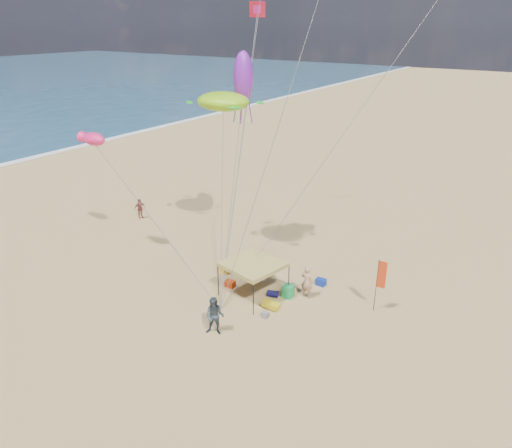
{
  "coord_description": "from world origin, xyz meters",
  "views": [
    {
      "loc": [
        12.51,
        -15.52,
        13.62
      ],
      "look_at": [
        0.0,
        3.0,
        4.0
      ],
      "focal_mm": 33.41,
      "sensor_mm": 36.0,
      "label": 1
    }
  ],
  "objects_px": {
    "cooler_blue": "(321,282)",
    "chair_green": "(288,291)",
    "canopy_tent": "(253,249)",
    "cooler_red": "(230,284)",
    "person_near_b": "(215,316)",
    "beach_cart": "(271,305)",
    "chair_yellow": "(226,267)",
    "person_near_c": "(263,268)",
    "person_near_a": "(307,282)",
    "person_far_a": "(140,209)",
    "feather_flag": "(380,278)"
  },
  "relations": [
    {
      "from": "person_near_a",
      "to": "person_far_a",
      "type": "xyz_separation_m",
      "value": [
        -15.49,
        2.78,
        -0.16
      ]
    },
    {
      "from": "person_near_c",
      "to": "cooler_red",
      "type": "bearing_deg",
      "value": 67.45
    },
    {
      "from": "beach_cart",
      "to": "chair_yellow",
      "type": "bearing_deg",
      "value": 157.94
    },
    {
      "from": "person_near_a",
      "to": "chair_green",
      "type": "bearing_deg",
      "value": 35.53
    },
    {
      "from": "person_near_b",
      "to": "person_far_a",
      "type": "relative_size",
      "value": 1.26
    },
    {
      "from": "person_far_a",
      "to": "person_near_b",
      "type": "bearing_deg",
      "value": -103.12
    },
    {
      "from": "feather_flag",
      "to": "chair_yellow",
      "type": "xyz_separation_m",
      "value": [
        -8.8,
        -1.08,
        -1.59
      ]
    },
    {
      "from": "cooler_blue",
      "to": "chair_green",
      "type": "xyz_separation_m",
      "value": [
        -0.88,
        -2.1,
        0.16
      ]
    },
    {
      "from": "chair_yellow",
      "to": "person_near_a",
      "type": "xyz_separation_m",
      "value": [
        5.2,
        0.26,
        0.58
      ]
    },
    {
      "from": "canopy_tent",
      "to": "cooler_blue",
      "type": "distance_m",
      "value": 4.65
    },
    {
      "from": "chair_green",
      "to": "person_far_a",
      "type": "xyz_separation_m",
      "value": [
        -14.68,
        3.33,
        0.41
      ]
    },
    {
      "from": "canopy_tent",
      "to": "beach_cart",
      "type": "xyz_separation_m",
      "value": [
        1.44,
        -0.54,
        -2.54
      ]
    },
    {
      "from": "chair_green",
      "to": "chair_yellow",
      "type": "height_order",
      "value": "same"
    },
    {
      "from": "canopy_tent",
      "to": "person_near_b",
      "type": "relative_size",
      "value": 2.74
    },
    {
      "from": "beach_cart",
      "to": "person_far_a",
      "type": "relative_size",
      "value": 0.59
    },
    {
      "from": "cooler_blue",
      "to": "chair_yellow",
      "type": "height_order",
      "value": "chair_yellow"
    },
    {
      "from": "chair_green",
      "to": "person_near_c",
      "type": "bearing_deg",
      "value": 159.54
    },
    {
      "from": "chair_green",
      "to": "person_near_c",
      "type": "height_order",
      "value": "person_near_c"
    },
    {
      "from": "person_near_a",
      "to": "person_near_b",
      "type": "height_order",
      "value": "person_near_b"
    },
    {
      "from": "canopy_tent",
      "to": "beach_cart",
      "type": "distance_m",
      "value": 2.97
    },
    {
      "from": "chair_green",
      "to": "chair_yellow",
      "type": "distance_m",
      "value": 4.4
    },
    {
      "from": "canopy_tent",
      "to": "person_near_b",
      "type": "height_order",
      "value": "canopy_tent"
    },
    {
      "from": "person_near_b",
      "to": "person_far_a",
      "type": "xyz_separation_m",
      "value": [
        -13.48,
        8.01,
        -0.2
      ]
    },
    {
      "from": "canopy_tent",
      "to": "person_far_a",
      "type": "distance_m",
      "value": 13.86
    },
    {
      "from": "cooler_red",
      "to": "person_far_a",
      "type": "height_order",
      "value": "person_far_a"
    },
    {
      "from": "cooler_red",
      "to": "person_near_c",
      "type": "xyz_separation_m",
      "value": [
        1.1,
        1.66,
        0.58
      ]
    },
    {
      "from": "cooler_blue",
      "to": "chair_yellow",
      "type": "xyz_separation_m",
      "value": [
        -5.27,
        -1.81,
        0.16
      ]
    },
    {
      "from": "chair_green",
      "to": "beach_cart",
      "type": "relative_size",
      "value": 0.78
    },
    {
      "from": "feather_flag",
      "to": "chair_green",
      "type": "height_order",
      "value": "feather_flag"
    },
    {
      "from": "chair_green",
      "to": "cooler_blue",
      "type": "bearing_deg",
      "value": 67.28
    },
    {
      "from": "canopy_tent",
      "to": "chair_green",
      "type": "height_order",
      "value": "canopy_tent"
    },
    {
      "from": "chair_yellow",
      "to": "person_far_a",
      "type": "xyz_separation_m",
      "value": [
        -10.29,
        3.04,
        0.41
      ]
    },
    {
      "from": "cooler_red",
      "to": "person_near_c",
      "type": "height_order",
      "value": "person_near_c"
    },
    {
      "from": "cooler_blue",
      "to": "chair_green",
      "type": "relative_size",
      "value": 0.77
    },
    {
      "from": "cooler_red",
      "to": "chair_yellow",
      "type": "bearing_deg",
      "value": 135.75
    },
    {
      "from": "chair_yellow",
      "to": "person_near_a",
      "type": "distance_m",
      "value": 5.24
    },
    {
      "from": "cooler_red",
      "to": "cooler_blue",
      "type": "height_order",
      "value": "same"
    },
    {
      "from": "chair_yellow",
      "to": "beach_cart",
      "type": "distance_m",
      "value": 4.54
    },
    {
      "from": "person_near_c",
      "to": "person_near_b",
      "type": "bearing_deg",
      "value": 110.16
    },
    {
      "from": "cooler_blue",
      "to": "canopy_tent",
      "type": "bearing_deg",
      "value": -130.12
    },
    {
      "from": "beach_cart",
      "to": "person_far_a",
      "type": "distance_m",
      "value": 15.26
    },
    {
      "from": "chair_yellow",
      "to": "person_near_b",
      "type": "relative_size",
      "value": 0.36
    },
    {
      "from": "canopy_tent",
      "to": "beach_cart",
      "type": "relative_size",
      "value": 5.84
    },
    {
      "from": "beach_cart",
      "to": "feather_flag",
      "type": "bearing_deg",
      "value": 31.25
    },
    {
      "from": "person_near_b",
      "to": "person_near_c",
      "type": "relative_size",
      "value": 1.24
    },
    {
      "from": "chair_green",
      "to": "person_far_a",
      "type": "height_order",
      "value": "person_far_a"
    },
    {
      "from": "cooler_red",
      "to": "beach_cart",
      "type": "xyz_separation_m",
      "value": [
        3.0,
        -0.53,
        0.01
      ]
    },
    {
      "from": "person_near_b",
      "to": "cooler_red",
      "type": "bearing_deg",
      "value": 92.56
    },
    {
      "from": "canopy_tent",
      "to": "cooler_blue",
      "type": "relative_size",
      "value": 9.73
    },
    {
      "from": "canopy_tent",
      "to": "person_near_c",
      "type": "height_order",
      "value": "canopy_tent"
    }
  ]
}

